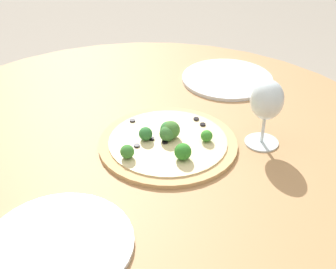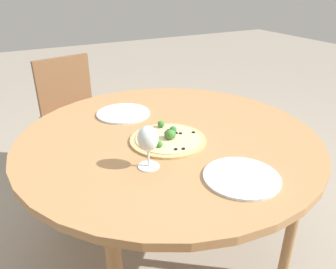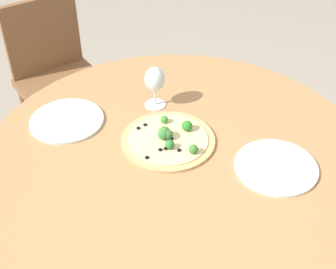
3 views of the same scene
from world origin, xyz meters
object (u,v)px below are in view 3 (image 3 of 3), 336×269
object	(u,v)px
chair_2	(59,78)
wine_glass	(155,80)
plate_near	(276,167)
plate_far	(67,120)
pizza	(169,139)

from	to	relation	value
chair_2	wine_glass	xyz separation A→B (m)	(0.71, -0.21, 0.33)
chair_2	plate_near	bearing A→B (deg)	-80.38
plate_near	plate_far	distance (m)	0.76
pizza	wine_glass	size ratio (longest dim) A/B	1.98
wine_glass	pizza	bearing A→B (deg)	-45.95
plate_near	plate_far	world-z (taller)	same
chair_2	wine_glass	world-z (taller)	wine_glass
plate_far	pizza	bearing A→B (deg)	13.97
chair_2	plate_far	size ratio (longest dim) A/B	3.21
chair_2	pizza	bearing A→B (deg)	-89.51
plate_near	wine_glass	bearing A→B (deg)	169.33
wine_glass	plate_near	world-z (taller)	wine_glass
plate_near	plate_far	size ratio (longest dim) A/B	1.00
chair_2	wine_glass	bearing A→B (deg)	-82.92
pizza	plate_near	distance (m)	0.37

